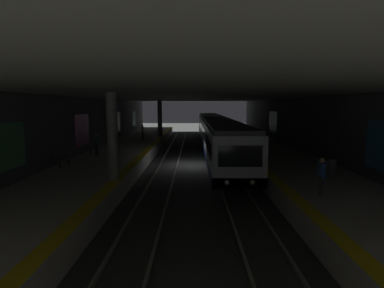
{
  "coord_description": "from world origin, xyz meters",
  "views": [
    {
      "loc": [
        -25.21,
        0.15,
        4.96
      ],
      "look_at": [
        2.54,
        0.28,
        1.46
      ],
      "focal_mm": 29.0,
      "sensor_mm": 36.0,
      "label": 1
    }
  ],
  "objects_px": {
    "pillar_near": "(112,137)",
    "backpack_on_floor": "(278,143)",
    "metro_train": "(215,132)",
    "pillar_far": "(160,118)",
    "trash_bin": "(332,166)",
    "person_waiting_near": "(321,175)",
    "person_standing_far": "(264,135)",
    "bench_right_mid": "(63,158)",
    "person_walking_mid": "(143,132)",
    "bench_left_mid": "(268,134)",
    "suitcase_rolling": "(264,146)",
    "person_boarding": "(96,144)",
    "bench_right_far": "(92,146)"
  },
  "relations": [
    {
      "from": "pillar_near",
      "to": "backpack_on_floor",
      "type": "distance_m",
      "value": 19.35
    },
    {
      "from": "metro_train",
      "to": "backpack_on_floor",
      "type": "relative_size",
      "value": 93.78
    },
    {
      "from": "pillar_far",
      "to": "trash_bin",
      "type": "bearing_deg",
      "value": -150.29
    },
    {
      "from": "person_waiting_near",
      "to": "person_standing_far",
      "type": "height_order",
      "value": "person_standing_far"
    },
    {
      "from": "pillar_far",
      "to": "bench_right_mid",
      "type": "bearing_deg",
      "value": 167.72
    },
    {
      "from": "person_walking_mid",
      "to": "bench_right_mid",
      "type": "bearing_deg",
      "value": 170.24
    },
    {
      "from": "person_standing_far",
      "to": "bench_left_mid",
      "type": "bearing_deg",
      "value": -17.55
    },
    {
      "from": "bench_right_mid",
      "to": "person_walking_mid",
      "type": "bearing_deg",
      "value": -9.76
    },
    {
      "from": "suitcase_rolling",
      "to": "person_boarding",
      "type": "bearing_deg",
      "value": 103.69
    },
    {
      "from": "bench_right_far",
      "to": "backpack_on_floor",
      "type": "xyz_separation_m",
      "value": [
        5.07,
        -16.8,
        -0.32
      ]
    },
    {
      "from": "person_boarding",
      "to": "person_standing_far",
      "type": "bearing_deg",
      "value": -64.8
    },
    {
      "from": "pillar_near",
      "to": "bench_right_far",
      "type": "relative_size",
      "value": 2.68
    },
    {
      "from": "person_walking_mid",
      "to": "backpack_on_floor",
      "type": "distance_m",
      "value": 14.86
    },
    {
      "from": "person_walking_mid",
      "to": "person_boarding",
      "type": "bearing_deg",
      "value": 170.81
    },
    {
      "from": "person_standing_far",
      "to": "suitcase_rolling",
      "type": "height_order",
      "value": "person_standing_far"
    },
    {
      "from": "person_standing_far",
      "to": "person_boarding",
      "type": "xyz_separation_m",
      "value": [
        -6.84,
        14.53,
        0.03
      ]
    },
    {
      "from": "bench_right_far",
      "to": "person_walking_mid",
      "type": "relative_size",
      "value": 0.99
    },
    {
      "from": "bench_right_mid",
      "to": "person_walking_mid",
      "type": "height_order",
      "value": "person_walking_mid"
    },
    {
      "from": "person_walking_mid",
      "to": "backpack_on_floor",
      "type": "xyz_separation_m",
      "value": [
        -4.42,
        -14.16,
        -0.73
      ]
    },
    {
      "from": "person_walking_mid",
      "to": "trash_bin",
      "type": "height_order",
      "value": "person_walking_mid"
    },
    {
      "from": "trash_bin",
      "to": "bench_right_far",
      "type": "bearing_deg",
      "value": 64.2
    },
    {
      "from": "suitcase_rolling",
      "to": "backpack_on_floor",
      "type": "relative_size",
      "value": 2.24
    },
    {
      "from": "bench_right_far",
      "to": "person_standing_far",
      "type": "relative_size",
      "value": 1.02
    },
    {
      "from": "metro_train",
      "to": "bench_right_far",
      "type": "relative_size",
      "value": 22.07
    },
    {
      "from": "person_standing_far",
      "to": "person_boarding",
      "type": "height_order",
      "value": "person_boarding"
    },
    {
      "from": "person_walking_mid",
      "to": "person_boarding",
      "type": "xyz_separation_m",
      "value": [
        -11.04,
        1.79,
        -0.0
      ]
    },
    {
      "from": "bench_right_mid",
      "to": "trash_bin",
      "type": "height_order",
      "value": "bench_right_mid"
    },
    {
      "from": "bench_right_far",
      "to": "bench_left_mid",
      "type": "bearing_deg",
      "value": -58.04
    },
    {
      "from": "person_walking_mid",
      "to": "person_standing_far",
      "type": "relative_size",
      "value": 1.03
    },
    {
      "from": "pillar_far",
      "to": "person_boarding",
      "type": "height_order",
      "value": "pillar_far"
    },
    {
      "from": "person_waiting_near",
      "to": "pillar_near",
      "type": "bearing_deg",
      "value": 74.2
    },
    {
      "from": "pillar_near",
      "to": "bench_right_mid",
      "type": "bearing_deg",
      "value": 49.03
    },
    {
      "from": "person_walking_mid",
      "to": "bench_right_far",
      "type": "bearing_deg",
      "value": 164.49
    },
    {
      "from": "pillar_near",
      "to": "person_walking_mid",
      "type": "xyz_separation_m",
      "value": [
        18.95,
        1.55,
        -1.34
      ]
    },
    {
      "from": "pillar_near",
      "to": "backpack_on_floor",
      "type": "relative_size",
      "value": 11.38
    },
    {
      "from": "pillar_far",
      "to": "person_waiting_near",
      "type": "height_order",
      "value": "pillar_far"
    },
    {
      "from": "bench_right_mid",
      "to": "backpack_on_floor",
      "type": "height_order",
      "value": "bench_right_mid"
    },
    {
      "from": "person_boarding",
      "to": "suitcase_rolling",
      "type": "bearing_deg",
      "value": -76.31
    },
    {
      "from": "person_walking_mid",
      "to": "trash_bin",
      "type": "relative_size",
      "value": 2.01
    },
    {
      "from": "trash_bin",
      "to": "pillar_far",
      "type": "bearing_deg",
      "value": 29.71
    },
    {
      "from": "bench_right_far",
      "to": "person_walking_mid",
      "type": "distance_m",
      "value": 9.86
    },
    {
      "from": "bench_right_far",
      "to": "pillar_far",
      "type": "bearing_deg",
      "value": -17.35
    },
    {
      "from": "pillar_near",
      "to": "pillar_far",
      "type": "height_order",
      "value": "same"
    },
    {
      "from": "bench_right_far",
      "to": "person_waiting_near",
      "type": "relative_size",
      "value": 1.03
    },
    {
      "from": "bench_right_mid",
      "to": "bench_left_mid",
      "type": "bearing_deg",
      "value": -46.02
    },
    {
      "from": "bench_left_mid",
      "to": "person_waiting_near",
      "type": "distance_m",
      "value": 23.08
    },
    {
      "from": "suitcase_rolling",
      "to": "trash_bin",
      "type": "distance_m",
      "value": 9.86
    },
    {
      "from": "metro_train",
      "to": "person_standing_far",
      "type": "bearing_deg",
      "value": -126.67
    },
    {
      "from": "bench_right_mid",
      "to": "bench_right_far",
      "type": "relative_size",
      "value": 1.0
    },
    {
      "from": "pillar_near",
      "to": "bench_left_mid",
      "type": "relative_size",
      "value": 2.68
    }
  ]
}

